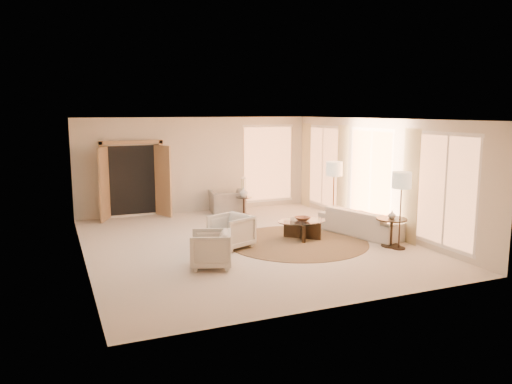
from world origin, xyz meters
name	(u,v)px	position (x,y,z in m)	size (l,w,h in m)	color
room	(246,183)	(0.00, 0.00, 1.40)	(7.04, 8.04, 2.83)	beige
windows_right	(372,176)	(3.45, 0.10, 1.35)	(0.10, 6.40, 2.40)	#FFA466
window_back_corner	(268,164)	(2.30, 3.95, 1.35)	(1.70, 0.10, 2.40)	#FFA466
curtains_right	(351,174)	(3.40, 1.00, 1.30)	(0.06, 5.20, 2.60)	beige
french_doors	(133,180)	(-1.90, 3.82, 1.07)	(1.95, 0.66, 2.16)	#A58057
area_rug	(297,242)	(1.11, -0.36, 0.01)	(3.24, 3.24, 0.01)	#3C2B1A
sofa	(362,222)	(2.90, -0.33, 0.32)	(2.18, 0.85, 0.64)	beige
armchair_left	(231,230)	(-0.44, -0.19, 0.40)	(0.78, 0.73, 0.81)	beige
armchair_right	(211,247)	(-1.28, -1.35, 0.39)	(0.75, 0.71, 0.78)	beige
accent_chair	(228,198)	(0.75, 3.40, 0.44)	(1.01, 0.66, 0.88)	gray
coffee_table	(302,227)	(1.37, -0.11, 0.28)	(1.42, 1.42, 0.44)	black
end_table	(391,227)	(2.87, -1.47, 0.43)	(0.67, 0.67, 0.63)	black
side_table	(244,204)	(1.05, 2.85, 0.34)	(0.48, 0.48, 0.56)	black
floor_lamp_near	(334,172)	(2.57, 0.48, 1.46)	(0.42, 0.42, 1.72)	black
floor_lamp_far	(402,184)	(2.90, -1.71, 1.44)	(0.41, 0.41, 1.69)	black
bowl	(302,219)	(1.37, -0.11, 0.48)	(0.34, 0.34, 0.08)	brown
end_vase	(392,215)	(2.87, -1.47, 0.72)	(0.17, 0.17, 0.18)	silver
side_vase	(244,192)	(1.05, 2.85, 0.69)	(0.26, 0.26, 0.27)	silver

